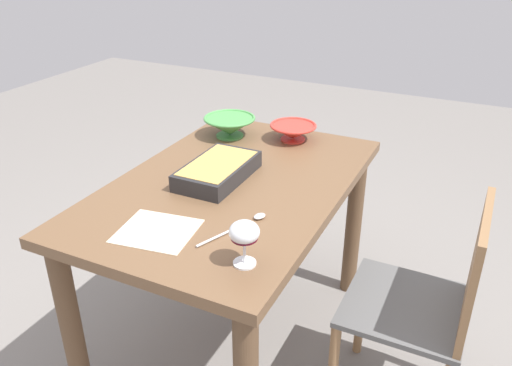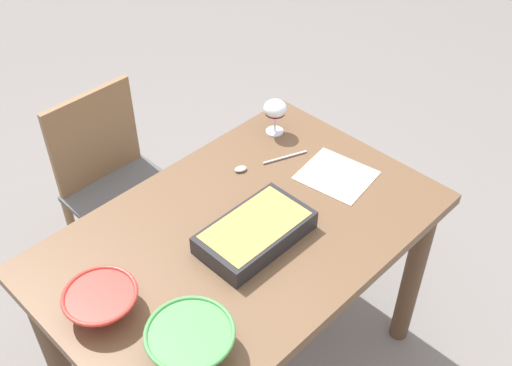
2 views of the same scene
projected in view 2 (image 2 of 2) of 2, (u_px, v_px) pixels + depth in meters
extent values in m
cube|color=brown|center=(242.00, 234.00, 1.92)|extent=(1.25, 0.81, 0.04)
cylinder|color=brown|center=(413.00, 275.00, 2.30)|extent=(0.07, 0.07, 0.73)
cylinder|color=brown|center=(54.00, 350.00, 2.05)|extent=(0.07, 0.07, 0.73)
cylinder|color=brown|center=(281.00, 191.00, 2.65)|extent=(0.07, 0.07, 0.73)
cube|color=#595959|center=(129.00, 199.00, 2.49)|extent=(0.41, 0.41, 0.02)
cube|color=olive|center=(94.00, 137.00, 2.45)|extent=(0.39, 0.02, 0.40)
cylinder|color=olive|center=(127.00, 286.00, 2.44)|extent=(0.04, 0.04, 0.44)
cylinder|color=olive|center=(198.00, 237.00, 2.65)|extent=(0.04, 0.04, 0.44)
cylinder|color=olive|center=(75.00, 238.00, 2.64)|extent=(0.04, 0.04, 0.44)
cylinder|color=olive|center=(145.00, 197.00, 2.84)|extent=(0.04, 0.04, 0.44)
cylinder|color=white|center=(275.00, 131.00, 2.29)|extent=(0.07, 0.07, 0.01)
cylinder|color=white|center=(275.00, 123.00, 2.27)|extent=(0.01, 0.01, 0.07)
ellipsoid|color=white|center=(275.00, 108.00, 2.22)|extent=(0.09, 0.09, 0.06)
ellipsoid|color=#4C0A19|center=(275.00, 113.00, 2.24)|extent=(0.08, 0.08, 0.03)
cube|color=#262628|center=(255.00, 233.00, 1.85)|extent=(0.35, 0.20, 0.06)
cube|color=tan|center=(255.00, 227.00, 1.84)|extent=(0.32, 0.18, 0.02)
cylinder|color=#4C994C|center=(192.00, 352.00, 1.57)|extent=(0.12, 0.12, 0.01)
cone|color=#4C994C|center=(191.00, 342.00, 1.54)|extent=(0.22, 0.22, 0.08)
torus|color=#4C994C|center=(190.00, 333.00, 1.52)|extent=(0.23, 0.23, 0.01)
cylinder|color=red|center=(104.00, 310.00, 1.67)|extent=(0.11, 0.11, 0.01)
cone|color=red|center=(102.00, 302.00, 1.65)|extent=(0.20, 0.20, 0.06)
torus|color=red|center=(100.00, 295.00, 1.63)|extent=(0.21, 0.21, 0.01)
cylinder|color=silver|center=(285.00, 157.00, 2.17)|extent=(0.16, 0.07, 0.01)
ellipsoid|color=silver|center=(241.00, 169.00, 2.12)|extent=(0.05, 0.04, 0.01)
cube|color=beige|center=(336.00, 175.00, 2.10)|extent=(0.24, 0.26, 0.00)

